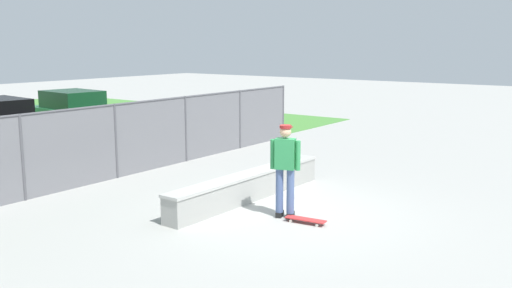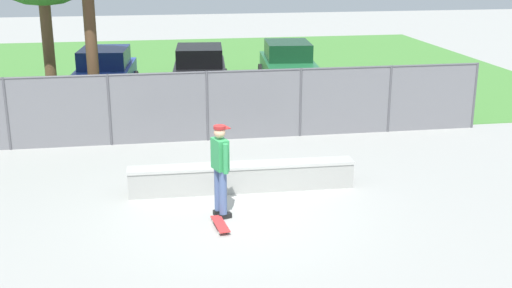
# 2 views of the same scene
# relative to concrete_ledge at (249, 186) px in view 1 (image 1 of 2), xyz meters

# --- Properties ---
(ground_plane) EXTENTS (80.00, 80.00, 0.00)m
(ground_plane) POSITION_rel_concrete_ledge_xyz_m (-0.36, -1.22, -0.30)
(ground_plane) COLOR #9E9E99
(concrete_ledge) EXTENTS (4.87, 0.58, 0.60)m
(concrete_ledge) POSITION_rel_concrete_ledge_xyz_m (0.00, 0.00, 0.00)
(concrete_ledge) COLOR #999993
(concrete_ledge) RESTS_ON ground
(skateboarder) EXTENTS (0.38, 0.57, 1.84)m
(skateboarder) POSITION_rel_concrete_ledge_xyz_m (-0.62, -1.35, 0.73)
(skateboarder) COLOR black
(skateboarder) RESTS_ON ground
(skateboard) EXTENTS (0.29, 0.82, 0.09)m
(skateboard) POSITION_rel_concrete_ledge_xyz_m (-0.70, -1.87, -0.23)
(skateboard) COLOR red
(skateboard) RESTS_ON ground
(chainlink_fence) EXTENTS (15.48, 0.07, 1.91)m
(chainlink_fence) POSITION_rel_concrete_ledge_xyz_m (-0.36, 3.92, 0.73)
(chainlink_fence) COLOR #4C4C51
(chainlink_fence) RESTS_ON ground
(car_green) EXTENTS (2.32, 4.35, 1.66)m
(car_green) POSITION_rel_concrete_ledge_xyz_m (3.32, 10.60, 0.54)
(car_green) COLOR #1E6638
(car_green) RESTS_ON ground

